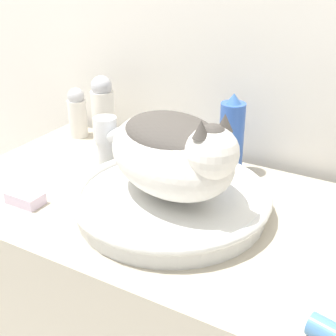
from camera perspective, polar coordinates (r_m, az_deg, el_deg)
The scene contains 7 objects.
sink_basin at distance 0.90m, azimuth 0.37°, elevation -3.87°, with size 0.38×0.38×0.05m.
cat at distance 0.85m, azimuth 0.78°, elevation 2.16°, with size 0.33×0.33×0.18m.
faucet at distance 1.05m, azimuth -7.30°, elevation 3.38°, with size 0.13×0.08×0.14m.
spray_bottle_trigger at distance 1.04m, azimuth 7.74°, elevation 3.78°, with size 0.05×0.05×0.19m.
lotion_bottle_white at distance 1.20m, azimuth -7.93°, elevation 7.01°, with size 0.06×0.06×0.18m.
deodorant_stick at distance 1.26m, azimuth -11.00°, elevation 6.63°, with size 0.05×0.05×0.13m.
soap_bar at distance 0.98m, azimuth -17.00°, elevation -3.52°, with size 0.07×0.04×0.02m.
Camera 1 is at (0.37, -0.45, 1.28)m, focal length 50.00 mm.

